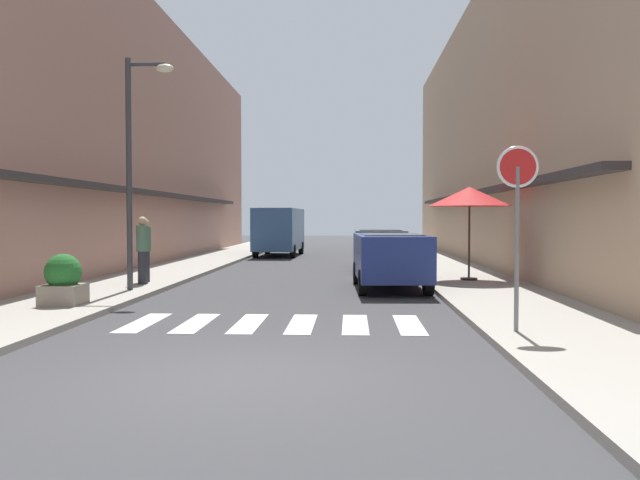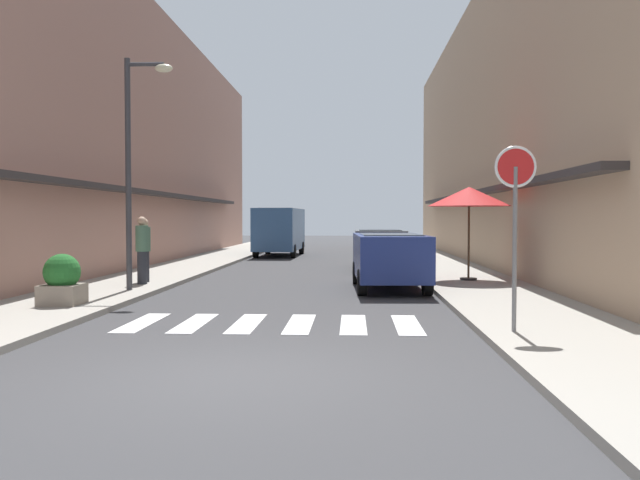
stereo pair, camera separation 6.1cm
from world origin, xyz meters
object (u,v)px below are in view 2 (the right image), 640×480
object	(u,v)px
round_street_sign	(515,189)
pedestrian_walking_far	(144,248)
parked_car_mid	(379,245)
pedestrian_walking_near	(142,248)
parked_car_near	(389,255)
delivery_van	(280,228)
planter_corner	(62,281)
cafe_umbrella	(469,197)
street_lamp	(135,150)

from	to	relation	value
round_street_sign	pedestrian_walking_far	size ratio (longest dim) A/B	1.65
parked_car_mid	pedestrian_walking_near	xyz separation A→B (m)	(-6.60, -6.70, 0.16)
parked_car_mid	parked_car_near	bearing A→B (deg)	-90.00
parked_car_mid	pedestrian_walking_near	bearing A→B (deg)	-134.57
delivery_van	pedestrian_walking_far	bearing A→B (deg)	-98.17
round_street_sign	pedestrian_walking_far	xyz separation A→B (m)	(-8.28, 7.53, -1.29)
parked_car_mid	planter_corner	distance (m)	12.92
pedestrian_walking_near	pedestrian_walking_far	bearing A→B (deg)	11.14
parked_car_near	pedestrian_walking_near	size ratio (longest dim) A/B	2.40
round_street_sign	cafe_umbrella	size ratio (longest dim) A/B	1.09
round_street_sign	parked_car_mid	bearing A→B (deg)	96.49
delivery_van	pedestrian_walking_far	world-z (taller)	delivery_van
round_street_sign	street_lamp	bearing A→B (deg)	144.83
delivery_van	planter_corner	size ratio (longest dim) A/B	5.24
pedestrian_walking_near	pedestrian_walking_far	xyz separation A→B (m)	(-0.12, 0.58, -0.03)
street_lamp	pedestrian_walking_far	xyz separation A→B (m)	(-0.45, 2.01, -2.51)
planter_corner	pedestrian_walking_far	distance (m)	4.81
parked_car_mid	street_lamp	xyz separation A→B (m)	(-6.28, -8.14, 2.63)
parked_car_near	round_street_sign	size ratio (longest dim) A/B	1.50
delivery_van	parked_car_mid	bearing A→B (deg)	-61.88
street_lamp	cafe_umbrella	bearing A→B (deg)	19.39
parked_car_mid	street_lamp	size ratio (longest dim) A/B	0.76
parked_car_near	pedestrian_walking_far	size ratio (longest dim) A/B	2.48
street_lamp	pedestrian_walking_far	bearing A→B (deg)	102.49
parked_car_near	parked_car_mid	xyz separation A→B (m)	(-0.00, 6.63, -0.00)
parked_car_mid	pedestrian_walking_far	distance (m)	9.10
delivery_van	street_lamp	distance (m)	16.98
pedestrian_walking_far	cafe_umbrella	bearing A→B (deg)	99.43
parked_car_mid	cafe_umbrella	bearing A→B (deg)	-65.41
round_street_sign	delivery_van	bearing A→B (deg)	105.46
street_lamp	planter_corner	distance (m)	4.09
round_street_sign	street_lamp	xyz separation A→B (m)	(-7.83, 5.52, 1.22)
planter_corner	pedestrian_walking_near	world-z (taller)	pedestrian_walking_near
parked_car_mid	planter_corner	bearing A→B (deg)	-122.27
cafe_umbrella	pedestrian_walking_far	bearing A→B (deg)	-173.57
planter_corner	street_lamp	bearing A→B (deg)	77.54
pedestrian_walking_near	pedestrian_walking_far	size ratio (longest dim) A/B	1.03
delivery_van	round_street_sign	size ratio (longest dim) A/B	1.89
parked_car_mid	pedestrian_walking_far	bearing A→B (deg)	-137.66
planter_corner	parked_car_mid	bearing A→B (deg)	57.73
pedestrian_walking_near	parked_car_mid	bearing A→B (deg)	-45.37
street_lamp	pedestrian_walking_far	distance (m)	3.24
planter_corner	pedestrian_walking_near	bearing A→B (deg)	86.05
parked_car_near	pedestrian_walking_near	bearing A→B (deg)	-179.36
planter_corner	cafe_umbrella	bearing A→B (deg)	32.21
pedestrian_walking_near	pedestrian_walking_far	distance (m)	0.59
cafe_umbrella	planter_corner	distance (m)	11.07
round_street_sign	planter_corner	xyz separation A→B (m)	(-8.45, 2.74, -1.72)
round_street_sign	street_lamp	distance (m)	9.66
parked_car_mid	cafe_umbrella	size ratio (longest dim) A/B	1.61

